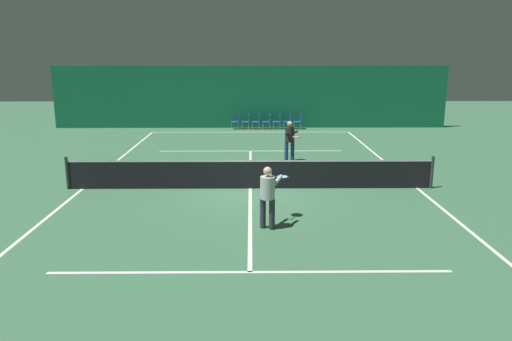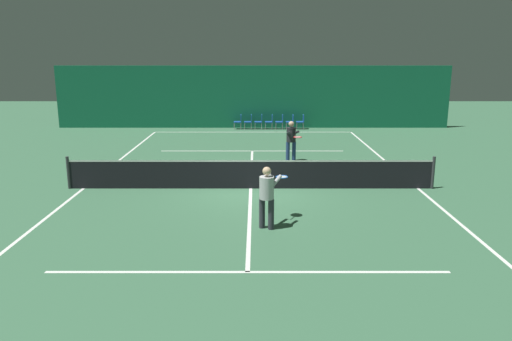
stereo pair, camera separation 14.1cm
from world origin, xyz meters
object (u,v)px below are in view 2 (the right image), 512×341
courtside_chair_3 (270,121)px  player_far (291,138)px  courtside_chair_5 (291,121)px  courtside_chair_2 (260,121)px  courtside_chair_1 (249,121)px  courtside_chair_4 (280,121)px  player_near (267,193)px  courtside_chair_6 (301,121)px  tennis_net (251,173)px  courtside_chair_0 (239,121)px

courtside_chair_3 → player_far: bearing=4.0°
courtside_chair_3 → courtside_chair_5: (1.21, 0.00, 0.00)m
courtside_chair_2 → courtside_chair_5: bearing=90.0°
courtside_chair_1 → courtside_chair_4: (1.82, 0.00, 0.00)m
player_near → courtside_chair_6: player_near is taller
tennis_net → courtside_chair_5: tennis_net is taller
player_far → courtside_chair_4: player_far is taller
courtside_chair_1 → courtside_chair_2: 0.61m
courtside_chair_3 → courtside_chair_6: same height
tennis_net → courtside_chair_5: (2.20, 13.05, -0.03)m
player_far → courtside_chair_5: size_ratio=1.96×
courtside_chair_0 → courtside_chair_1: (0.61, 0.00, 0.00)m
courtside_chair_3 → courtside_chair_6: (1.82, 0.00, 0.00)m
tennis_net → courtside_chair_2: tennis_net is taller
courtside_chair_1 → player_near: bearing=2.3°
player_near → courtside_chair_2: (-0.07, 16.83, -0.45)m
courtside_chair_1 → courtside_chair_6: (3.03, 0.00, 0.00)m
courtside_chair_4 → courtside_chair_6: (1.21, 0.00, 0.00)m
courtside_chair_6 → courtside_chair_3: bearing=-90.0°
player_near → courtside_chair_0: size_ratio=1.91×
courtside_chair_6 → player_near: bearing=-7.9°
courtside_chair_1 → tennis_net: bearing=1.0°
player_far → courtside_chair_6: 8.96m
courtside_chair_2 → courtside_chair_3: same height
tennis_net → courtside_chair_0: bearing=93.6°
player_far → courtside_chair_5: bearing=165.5°
tennis_net → courtside_chair_4: size_ratio=14.29×
courtside_chair_5 → courtside_chair_2: bearing=-90.0°
courtside_chair_1 → courtside_chair_3: (1.21, 0.00, 0.00)m
courtside_chair_1 → courtside_chair_5: bearing=90.0°
courtside_chair_6 → tennis_net: bearing=-12.1°
courtside_chair_2 → courtside_chair_3: bearing=90.0°
courtside_chair_0 → courtside_chair_2: size_ratio=1.00×
courtside_chair_0 → courtside_chair_5: 3.03m
tennis_net → courtside_chair_3: 13.09m
courtside_chair_1 → courtside_chair_3: size_ratio=1.00×
courtside_chair_3 → courtside_chair_4: (0.61, 0.00, 0.00)m
courtside_chair_0 → player_near: bearing=4.4°
player_near → courtside_chair_6: bearing=17.9°
courtside_chair_3 → courtside_chair_2: bearing=-90.0°
courtside_chair_5 → courtside_chair_1: bearing=-90.0°
courtside_chair_0 → courtside_chair_1: bearing=90.0°
player_near → courtside_chair_2: 16.83m
courtside_chair_1 → courtside_chair_5: 2.42m
player_far → courtside_chair_6: (1.20, 8.87, -0.48)m
tennis_net → courtside_chair_1: (-0.22, 13.05, -0.03)m
courtside_chair_1 → courtside_chair_3: bearing=90.0°
courtside_chair_6 → courtside_chair_1: bearing=-90.0°
tennis_net → player_near: player_near is taller
player_near → courtside_chair_3: bearing=24.0°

